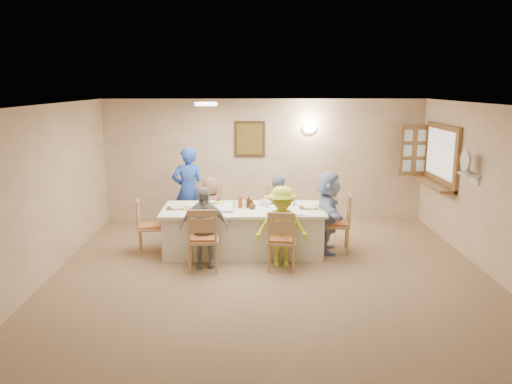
{
  "coord_description": "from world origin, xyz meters",
  "views": [
    {
      "loc": [
        -0.31,
        -6.59,
        2.77
      ],
      "look_at": [
        -0.2,
        1.4,
        1.05
      ],
      "focal_mm": 35.0,
      "sensor_mm": 36.0,
      "label": 1
    }
  ],
  "objects_px": {
    "chair_front_left": "(203,238)",
    "diner_back_left": "(210,209)",
    "diner_front_right": "(282,227)",
    "diner_back_right": "(277,208)",
    "dining_table": "(243,230)",
    "desk_fan": "(468,165)",
    "serving_hatch": "(442,156)",
    "diner_right_end": "(328,212)",
    "chair_front_right": "(282,239)",
    "diner_front_left": "(204,227)",
    "chair_back_right": "(276,213)",
    "chair_left_end": "(151,226)",
    "chair_back_left": "(211,211)",
    "chair_right_end": "(335,223)",
    "condiment_ketchup": "(240,201)",
    "caregiver": "(188,190)"
  },
  "relations": [
    {
      "from": "desk_fan",
      "to": "chair_back_right",
      "type": "distance_m",
      "value": 3.34
    },
    {
      "from": "chair_front_right",
      "to": "diner_front_left",
      "type": "xyz_separation_m",
      "value": [
        -1.2,
        0.12,
        0.16
      ]
    },
    {
      "from": "condiment_ketchup",
      "to": "diner_front_right",
      "type": "bearing_deg",
      "value": -47.6
    },
    {
      "from": "diner_front_right",
      "to": "diner_back_right",
      "type": "bearing_deg",
      "value": 90.84
    },
    {
      "from": "dining_table",
      "to": "chair_left_end",
      "type": "distance_m",
      "value": 1.55
    },
    {
      "from": "diner_front_right",
      "to": "caregiver",
      "type": "distance_m",
      "value": 2.47
    },
    {
      "from": "chair_left_end",
      "to": "diner_back_left",
      "type": "xyz_separation_m",
      "value": [
        0.95,
        0.68,
        0.11
      ]
    },
    {
      "from": "serving_hatch",
      "to": "diner_back_left",
      "type": "bearing_deg",
      "value": -176.59
    },
    {
      "from": "chair_right_end",
      "to": "dining_table",
      "type": "bearing_deg",
      "value": -82.47
    },
    {
      "from": "caregiver",
      "to": "condiment_ketchup",
      "type": "distance_m",
      "value": 1.5
    },
    {
      "from": "chair_left_end",
      "to": "chair_back_right",
      "type": "bearing_deg",
      "value": -78.97
    },
    {
      "from": "chair_right_end",
      "to": "diner_front_right",
      "type": "bearing_deg",
      "value": -46.88
    },
    {
      "from": "diner_right_end",
      "to": "diner_front_left",
      "type": "bearing_deg",
      "value": 114.55
    },
    {
      "from": "serving_hatch",
      "to": "diner_right_end",
      "type": "xyz_separation_m",
      "value": [
        -2.2,
        -0.93,
        -0.81
      ]
    },
    {
      "from": "chair_back_left",
      "to": "chair_front_left",
      "type": "bearing_deg",
      "value": -96.68
    },
    {
      "from": "chair_front_right",
      "to": "caregiver",
      "type": "relative_size",
      "value": 0.58
    },
    {
      "from": "chair_right_end",
      "to": "caregiver",
      "type": "relative_size",
      "value": 0.61
    },
    {
      "from": "diner_back_right",
      "to": "chair_back_right",
      "type": "bearing_deg",
      "value": -78.57
    },
    {
      "from": "chair_front_left",
      "to": "diner_back_right",
      "type": "distance_m",
      "value": 1.91
    },
    {
      "from": "chair_back_left",
      "to": "chair_front_left",
      "type": "xyz_separation_m",
      "value": [
        0.0,
        -1.6,
        -0.02
      ]
    },
    {
      "from": "chair_left_end",
      "to": "condiment_ketchup",
      "type": "distance_m",
      "value": 1.55
    },
    {
      "from": "diner_back_right",
      "to": "diner_front_left",
      "type": "xyz_separation_m",
      "value": [
        -1.2,
        -1.36,
        0.04
      ]
    },
    {
      "from": "diner_back_left",
      "to": "chair_back_right",
      "type": "bearing_deg",
      "value": -171.55
    },
    {
      "from": "diner_back_right",
      "to": "diner_right_end",
      "type": "xyz_separation_m",
      "value": [
        0.82,
        -0.68,
        0.09
      ]
    },
    {
      "from": "diner_back_right",
      "to": "condiment_ketchup",
      "type": "relative_size",
      "value": 5.52
    },
    {
      "from": "serving_hatch",
      "to": "chair_front_right",
      "type": "relative_size",
      "value": 1.58
    },
    {
      "from": "dining_table",
      "to": "chair_right_end",
      "type": "relative_size",
      "value": 2.68
    },
    {
      "from": "chair_front_right",
      "to": "serving_hatch",
      "type": "bearing_deg",
      "value": -141.89
    },
    {
      "from": "chair_front_right",
      "to": "condiment_ketchup",
      "type": "height_order",
      "value": "condiment_ketchup"
    },
    {
      "from": "chair_front_right",
      "to": "chair_left_end",
      "type": "height_order",
      "value": "chair_front_right"
    },
    {
      "from": "dining_table",
      "to": "diner_right_end",
      "type": "height_order",
      "value": "diner_right_end"
    },
    {
      "from": "desk_fan",
      "to": "diner_front_right",
      "type": "height_order",
      "value": "desk_fan"
    },
    {
      "from": "chair_back_right",
      "to": "chair_left_end",
      "type": "xyz_separation_m",
      "value": [
        -2.15,
        -0.8,
        -0.01
      ]
    },
    {
      "from": "desk_fan",
      "to": "chair_front_right",
      "type": "distance_m",
      "value": 3.13
    },
    {
      "from": "chair_front_left",
      "to": "chair_front_right",
      "type": "height_order",
      "value": "chair_front_left"
    },
    {
      "from": "chair_right_end",
      "to": "chair_front_left",
      "type": "bearing_deg",
      "value": -62.06
    },
    {
      "from": "chair_front_left",
      "to": "diner_back_left",
      "type": "bearing_deg",
      "value": -92.0
    },
    {
      "from": "chair_front_right",
      "to": "chair_left_end",
      "type": "xyz_separation_m",
      "value": [
        -2.15,
        0.8,
        -0.01
      ]
    },
    {
      "from": "chair_right_end",
      "to": "diner_right_end",
      "type": "relative_size",
      "value": 0.73
    },
    {
      "from": "dining_table",
      "to": "chair_back_right",
      "type": "distance_m",
      "value": 1.0
    },
    {
      "from": "dining_table",
      "to": "desk_fan",
      "type": "bearing_deg",
      "value": -6.79
    },
    {
      "from": "chair_front_right",
      "to": "condiment_ketchup",
      "type": "relative_size",
      "value": 4.42
    },
    {
      "from": "dining_table",
      "to": "condiment_ketchup",
      "type": "xyz_separation_m",
      "value": [
        -0.05,
        0.03,
        0.49
      ]
    },
    {
      "from": "desk_fan",
      "to": "diner_front_right",
      "type": "xyz_separation_m",
      "value": [
        -2.91,
        -0.26,
        -0.92
      ]
    },
    {
      "from": "chair_back_left",
      "to": "diner_front_right",
      "type": "xyz_separation_m",
      "value": [
        1.2,
        -1.48,
        0.12
      ]
    },
    {
      "from": "chair_front_left",
      "to": "diner_back_right",
      "type": "height_order",
      "value": "diner_back_right"
    },
    {
      "from": "chair_front_right",
      "to": "diner_back_left",
      "type": "xyz_separation_m",
      "value": [
        -1.2,
        1.48,
        0.1
      ]
    },
    {
      "from": "desk_fan",
      "to": "diner_right_end",
      "type": "distance_m",
      "value": 2.3
    },
    {
      "from": "chair_left_end",
      "to": "diner_right_end",
      "type": "distance_m",
      "value": 2.98
    },
    {
      "from": "diner_front_left",
      "to": "diner_right_end",
      "type": "height_order",
      "value": "diner_right_end"
    }
  ]
}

